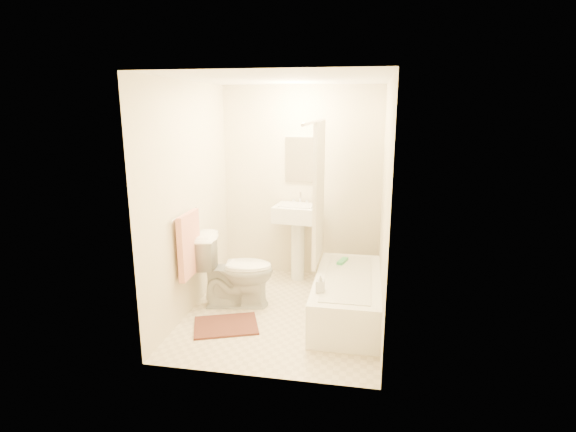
% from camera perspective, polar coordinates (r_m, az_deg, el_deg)
% --- Properties ---
extents(floor, '(2.40, 2.40, 0.00)m').
position_cam_1_polar(floor, '(4.92, -0.54, -12.08)').
color(floor, beige).
rests_on(floor, ground).
extents(ceiling, '(2.40, 2.40, 0.00)m').
position_cam_1_polar(ceiling, '(4.44, -0.61, 17.06)').
color(ceiling, white).
rests_on(ceiling, ground).
extents(wall_back, '(2.00, 0.02, 2.40)m').
position_cam_1_polar(wall_back, '(5.69, 1.73, 4.20)').
color(wall_back, beige).
rests_on(wall_back, ground).
extents(wall_left, '(0.02, 2.40, 2.40)m').
position_cam_1_polar(wall_left, '(4.82, -12.34, 2.13)').
color(wall_left, beige).
rests_on(wall_left, ground).
extents(wall_right, '(0.02, 2.40, 2.40)m').
position_cam_1_polar(wall_right, '(4.45, 12.17, 1.19)').
color(wall_right, beige).
rests_on(wall_right, ground).
extents(mirror, '(0.40, 0.03, 0.55)m').
position_cam_1_polar(mirror, '(5.63, 1.72, 7.18)').
color(mirror, white).
rests_on(mirror, wall_back).
extents(curtain_rod, '(0.03, 1.70, 0.03)m').
position_cam_1_polar(curtain_rod, '(4.48, 3.50, 11.89)').
color(curtain_rod, silver).
rests_on(curtain_rod, wall_back).
extents(shower_curtain, '(0.04, 0.80, 1.55)m').
position_cam_1_polar(shower_curtain, '(4.96, 3.93, 2.99)').
color(shower_curtain, silver).
rests_on(shower_curtain, curtain_rod).
extents(towel_bar, '(0.02, 0.60, 0.02)m').
position_cam_1_polar(towel_bar, '(4.60, -13.00, 0.26)').
color(towel_bar, silver).
rests_on(towel_bar, wall_left).
extents(towel, '(0.06, 0.45, 0.66)m').
position_cam_1_polar(towel, '(4.67, -12.45, -3.57)').
color(towel, '#CC7266').
rests_on(towel, towel_bar).
extents(toilet_paper, '(0.11, 0.12, 0.12)m').
position_cam_1_polar(toilet_paper, '(5.02, -10.79, -3.22)').
color(toilet_paper, white).
rests_on(toilet_paper, wall_left).
extents(toilet, '(0.88, 0.59, 0.80)m').
position_cam_1_polar(toilet, '(4.98, -6.59, -6.86)').
color(toilet, white).
rests_on(toilet, floor).
extents(sink, '(0.58, 0.48, 1.05)m').
position_cam_1_polar(sink, '(5.60, 1.21, -3.02)').
color(sink, white).
rests_on(sink, floor).
extents(bathtub, '(0.66, 1.52, 0.43)m').
position_cam_1_polar(bathtub, '(4.80, 7.53, -10.11)').
color(bathtub, white).
rests_on(bathtub, floor).
extents(bath_mat, '(0.75, 0.65, 0.02)m').
position_cam_1_polar(bath_mat, '(4.67, -7.89, -13.60)').
color(bath_mat, '#4C2A20').
rests_on(bath_mat, floor).
extents(soap_bottle, '(0.08, 0.08, 0.18)m').
position_cam_1_polar(soap_bottle, '(4.30, 4.11, -8.55)').
color(soap_bottle, white).
rests_on(soap_bottle, bathtub).
extents(scrub_brush, '(0.12, 0.22, 0.04)m').
position_cam_1_polar(scrub_brush, '(5.11, 6.93, -5.75)').
color(scrub_brush, '#48B96A').
rests_on(scrub_brush, bathtub).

